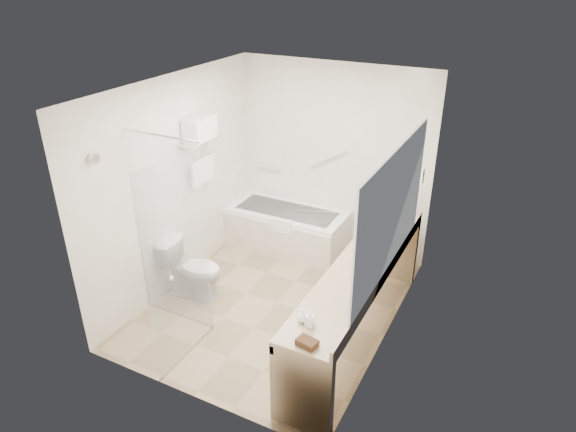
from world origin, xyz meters
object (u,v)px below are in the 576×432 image
at_px(bathtub, 287,228).
at_px(toilet, 193,269).
at_px(water_bottle_left, 397,213).
at_px(vanity_counter, 358,287).
at_px(amenity_basket, 307,343).

height_order(bathtub, toilet, toilet).
distance_m(bathtub, water_bottle_left, 1.68).
height_order(vanity_counter, amenity_basket, vanity_counter).
bearing_deg(vanity_counter, bathtub, 137.65).
xyz_separation_m(bathtub, amenity_basket, (1.54, -2.64, 0.60)).
relative_size(vanity_counter, amenity_basket, 16.47).
bearing_deg(vanity_counter, water_bottle_left, 89.23).
xyz_separation_m(bathtub, vanity_counter, (1.52, -1.39, 0.36)).
xyz_separation_m(bathtub, toilet, (-0.45, -1.52, 0.08)).
relative_size(bathtub, vanity_counter, 0.59).
bearing_deg(amenity_basket, toilet, 150.70).
xyz_separation_m(vanity_counter, water_bottle_left, (0.02, 1.21, 0.29)).
bearing_deg(water_bottle_left, amenity_basket, -90.05).
distance_m(toilet, water_bottle_left, 2.47).
distance_m(amenity_basket, water_bottle_left, 2.46).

